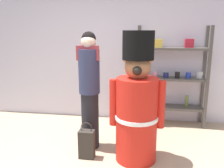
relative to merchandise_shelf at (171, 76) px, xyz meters
The scene contains 5 objects.
back_wall 1.01m from the merchandise_shelf, 166.34° to the left, with size 6.40×0.12×2.60m, color silver.
merchandise_shelf is the anchor object (origin of this frame).
teddy_bear_guard 1.45m from the merchandise_shelf, 112.53° to the right, with size 0.72×0.56×1.70m.
person_shopper 1.65m from the merchandise_shelf, 138.61° to the right, with size 0.31×0.30×1.69m.
shopping_bag 1.98m from the merchandise_shelf, 130.84° to the right, with size 0.21×0.13×0.51m.
Camera 1 is at (0.46, -2.24, 1.69)m, focal length 37.45 mm.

